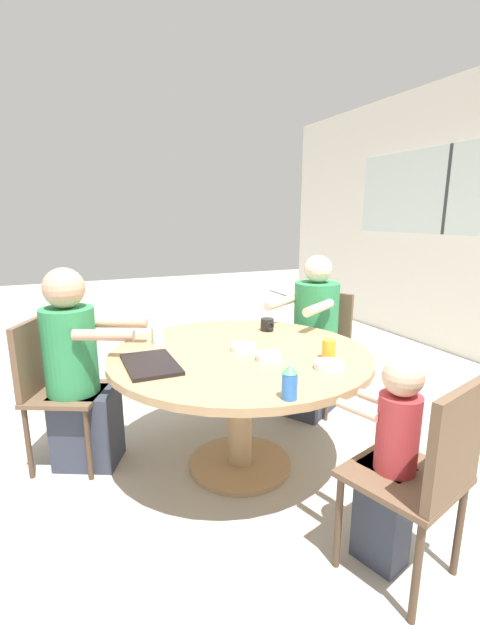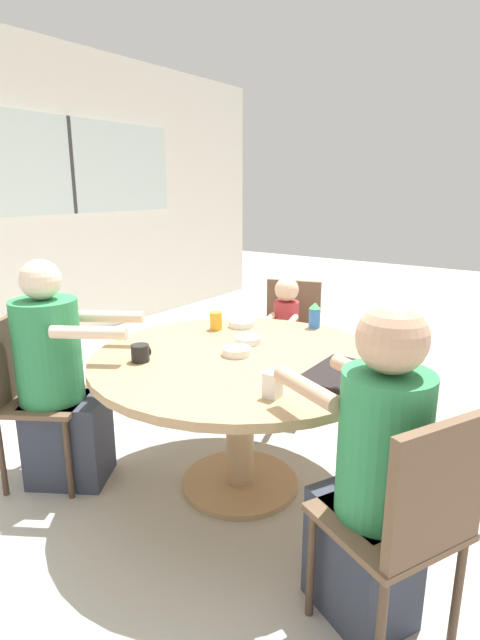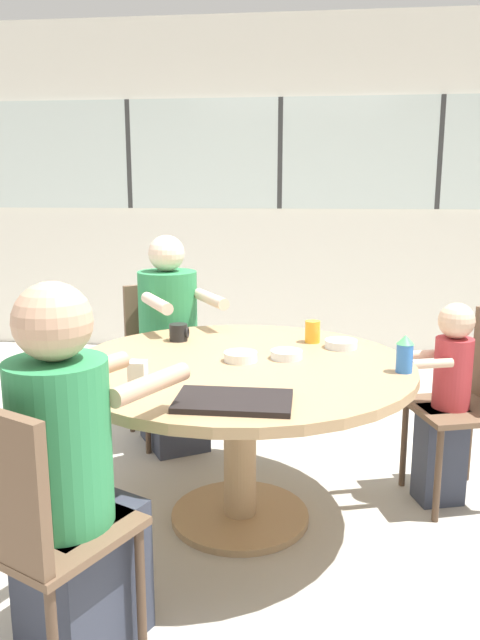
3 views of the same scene
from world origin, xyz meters
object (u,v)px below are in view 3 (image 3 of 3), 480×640
person_man_blue_shirt (171,353)px  juice_glass (313,332)px  person_woman_green_shirt (72,489)px  coffee_mug (179,332)px  chair_for_woman_green_shirt (27,519)px  bowl_white_shallow (286,355)px  chair_for_toddler (478,391)px  bowl_cereal (239,357)px  chair_for_man_blue_shirt (162,346)px  person_toddler (446,407)px  milk_carton_small (138,375)px  bowl_fruit (341,344)px  sippy_cup (405,353)px

person_man_blue_shirt → juice_glass: size_ratio=11.41×
person_woman_green_shirt → coffee_mug: size_ratio=12.85×
chair_for_woman_green_shirt → bowl_white_shallow: 1.27m
chair_for_woman_green_shirt → bowl_white_shallow: chair_for_woman_green_shirt is taller
person_man_blue_shirt → juice_glass: 0.91m
chair_for_woman_green_shirt → chair_for_toddler: size_ratio=1.00×
chair_for_woman_green_shirt → bowl_cereal: chair_for_woman_green_shirt is taller
chair_for_man_blue_shirt → bowl_cereal: size_ratio=6.27×
person_toddler → coffee_mug: bearing=70.2°
chair_for_toddler → milk_carton_small: (-1.37, -0.70, 0.24)m
chair_for_toddler → bowl_white_shallow: bearing=88.5°
chair_for_woman_green_shirt → person_woman_green_shirt: 0.16m
juice_glass → chair_for_toddler: bearing=-4.9°
chair_for_woman_green_shirt → person_toddler: 1.87m
person_toddler → person_woman_green_shirt: bearing=113.5°
coffee_mug → milk_carton_small: 0.72m
chair_for_man_blue_shirt → bowl_white_shallow: bearing=100.3°
chair_for_woman_green_shirt → person_woman_green_shirt: size_ratio=0.75×
bowl_fruit → person_toddler: bearing=-2.5°
milk_carton_small → bowl_white_shallow: 0.69m
person_man_blue_shirt → chair_for_man_blue_shirt: bearing=-90.0°
sippy_cup → bowl_fruit: bearing=122.8°
coffee_mug → bowl_cereal: (0.33, -0.32, -0.02)m
person_man_blue_shirt → sippy_cup: (1.13, -0.86, 0.26)m
person_toddler → sippy_cup: 0.53m
chair_for_toddler → sippy_cup: chair_for_toddler is taller
person_man_blue_shirt → person_toddler: 1.48m
chair_for_man_blue_shirt → coffee_mug: size_ratio=9.58×
person_woman_green_shirt → bowl_white_shallow: person_woman_green_shirt is taller
sippy_cup → chair_for_man_blue_shirt: bearing=140.6°
milk_carton_small → bowl_white_shallow: milk_carton_small is taller
chair_for_man_blue_shirt → person_woman_green_shirt: bearing=64.0°
chair_for_woman_green_shirt → person_woman_green_shirt: bearing=90.0°
chair_for_toddler → bowl_fruit: 0.65m
milk_carton_small → person_woman_green_shirt: bearing=-100.4°
chair_for_toddler → juice_glass: bearing=68.4°
sippy_cup → milk_carton_small: 1.03m
chair_for_man_blue_shirt → person_woman_green_shirt: (0.16, -1.77, 0.02)m
bowl_white_shallow → bowl_fruit: (0.24, 0.21, 0.00)m
person_man_blue_shirt → coffee_mug: size_ratio=12.84×
chair_for_man_blue_shirt → chair_for_toddler: bearing=127.8°
chair_for_toddler → juice_glass: chair_for_toddler is taller
person_woman_green_shirt → person_man_blue_shirt: person_woman_green_shirt is taller
person_toddler → sippy_cup: bearing=127.0°
person_woman_green_shirt → milk_carton_small: person_woman_green_shirt is taller
chair_for_man_blue_shirt → milk_carton_small: (0.24, -1.32, 0.24)m
chair_for_man_blue_shirt → person_man_blue_shirt: (0.09, -0.14, 0.00)m
chair_for_man_blue_shirt → bowl_white_shallow: (0.75, -0.86, 0.21)m
chair_for_woman_green_shirt → juice_glass: size_ratio=8.52×
coffee_mug → juice_glass: size_ratio=0.89×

